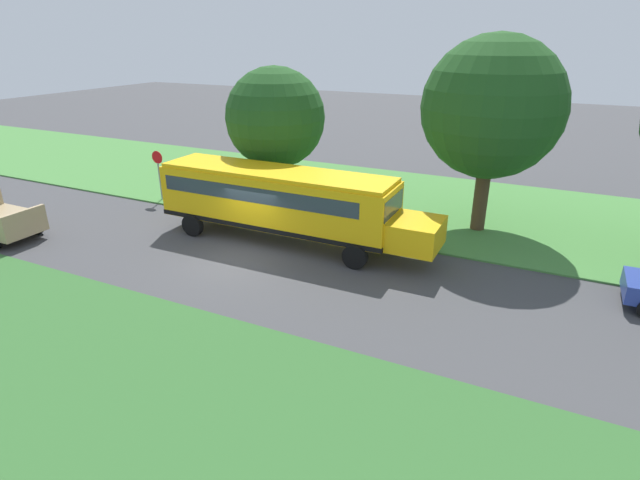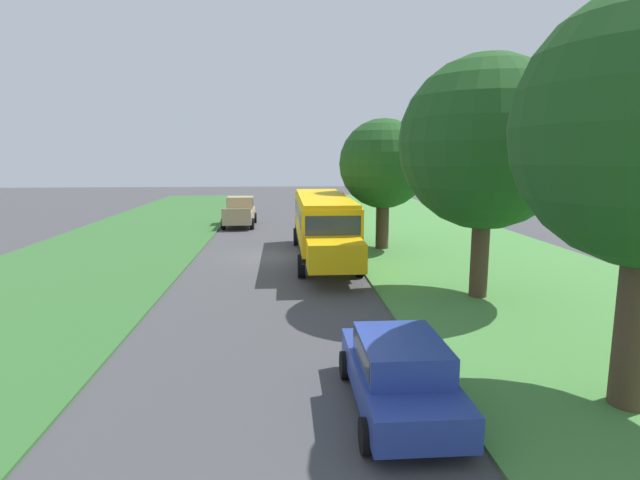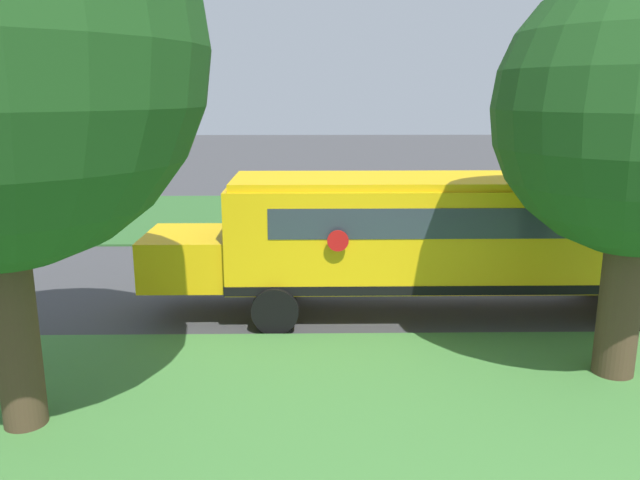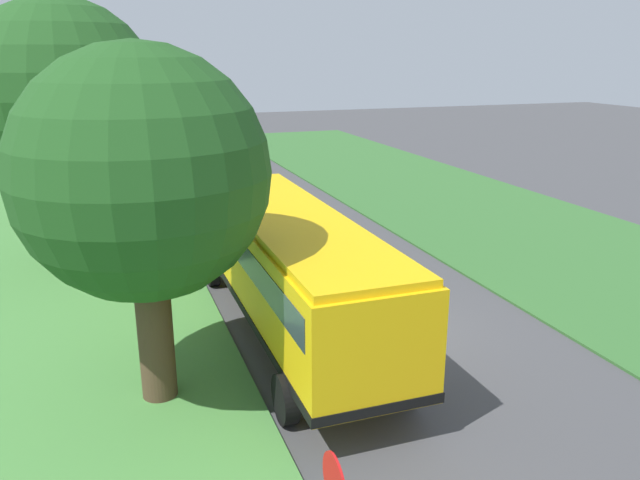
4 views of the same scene
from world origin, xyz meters
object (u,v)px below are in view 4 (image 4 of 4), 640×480
Objects in this scene: car_blue_nearest at (189,184)px; oak_tree_across_road at (91,70)px; oak_tree_roadside_mid at (65,94)px; school_bus at (288,260)px; oak_tree_far_end at (75,84)px; oak_tree_beside_bus at (143,173)px.

oak_tree_across_road is at bearing 108.27° from car_blue_nearest.
car_blue_nearest is 0.51× the size of oak_tree_roadside_mid.
school_bus is 9.69m from oak_tree_roadside_mid.
car_blue_nearest is at bearing 91.14° from school_bus.
car_blue_nearest is (-0.30, 15.31, -1.05)m from school_bus.
oak_tree_roadside_mid is at bearing -90.81° from oak_tree_far_end.
oak_tree_beside_bus is at bearing -85.35° from oak_tree_far_end.
school_bus is at bearing -72.41° from oak_tree_far_end.
school_bus reaches higher than car_blue_nearest.
oak_tree_across_road is at bearing 98.80° from school_bus.
oak_tree_beside_bus is at bearing -88.55° from oak_tree_across_road.
oak_tree_roadside_mid is at bearing 99.04° from oak_tree_beside_bus.
school_bus is 5.06m from oak_tree_beside_bus.
oak_tree_far_end is at bearing 178.44° from car_blue_nearest.
oak_tree_far_end is at bearing 94.65° from oak_tree_beside_bus.
oak_tree_beside_bus is 0.86× the size of oak_tree_far_end.
oak_tree_beside_bus is at bearing -100.07° from car_blue_nearest.
oak_tree_roadside_mid is (-1.56, 9.82, 0.86)m from oak_tree_beside_bus.
oak_tree_roadside_mid is at bearing 123.98° from school_bus.
oak_tree_across_road reaches higher than oak_tree_far_end.
car_blue_nearest is 0.53× the size of oak_tree_far_end.
car_blue_nearest is at bearing 59.17° from oak_tree_roadside_mid.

